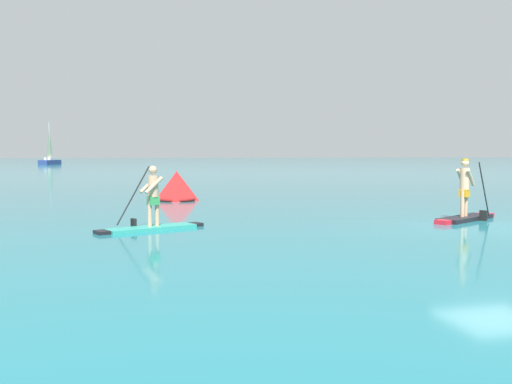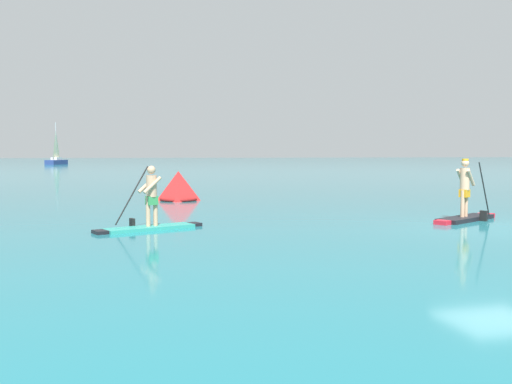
{
  "view_description": "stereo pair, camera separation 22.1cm",
  "coord_description": "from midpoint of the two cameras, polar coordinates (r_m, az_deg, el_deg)",
  "views": [
    {
      "loc": [
        -9.58,
        -12.93,
        1.92
      ],
      "look_at": [
        -5.32,
        4.59,
        0.69
      ],
      "focal_mm": 40.19,
      "sensor_mm": 36.0,
      "label": 1
    },
    {
      "loc": [
        -9.37,
        -12.98,
        1.92
      ],
      "look_at": [
        -5.32,
        4.59,
        0.69
      ],
      "focal_mm": 40.19,
      "sensor_mm": 36.0,
      "label": 2
    }
  ],
  "objects": [
    {
      "name": "ground",
      "position": [
        16.16,
        22.38,
        -3.2
      ],
      "size": [
        440.0,
        440.0,
        0.0
      ],
      "primitive_type": "plane",
      "color": "#1E727F"
    },
    {
      "name": "paddleboarder_near_left",
      "position": [
        14.58,
        -10.84,
        -2.17
      ],
      "size": [
        2.78,
        1.49,
        1.66
      ],
      "rotation": [
        0.0,
        0.0,
        3.54
      ],
      "color": "teal",
      "rests_on": "ground"
    },
    {
      "name": "paddleboarder_mid_center",
      "position": [
        17.31,
        19.8,
        -1.42
      ],
      "size": [
        2.72,
        1.85,
        1.78
      ],
      "rotation": [
        0.0,
        0.0,
        0.54
      ],
      "color": "black",
      "rests_on": "ground"
    },
    {
      "name": "race_marker_buoy",
      "position": [
        23.27,
        -8.16,
        0.44
      ],
      "size": [
        1.51,
        1.51,
        1.19
      ],
      "color": "red",
      "rests_on": "ground"
    },
    {
      "name": "sailboat_left_horizon",
      "position": [
        102.22,
        -19.9,
        3.06
      ],
      "size": [
        3.28,
        5.61,
        7.05
      ],
      "rotation": [
        0.0,
        0.0,
        1.23
      ],
      "color": "navy",
      "rests_on": "ground"
    }
  ]
}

